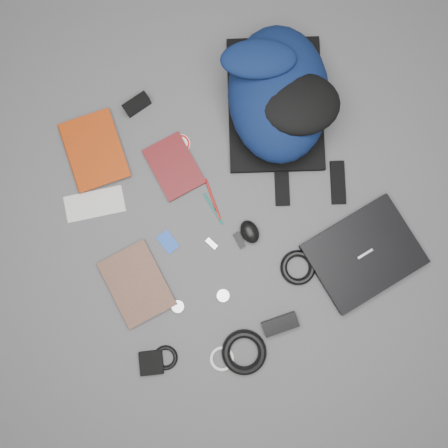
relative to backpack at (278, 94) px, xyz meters
name	(u,v)px	position (x,y,z in m)	size (l,w,h in m)	color
ground	(224,224)	(-0.35, -0.34, -0.11)	(4.00, 4.00, 0.00)	#4F4F51
backpack	(278,94)	(0.00, 0.00, 0.00)	(0.38, 0.55, 0.23)	black
laptop	(364,254)	(0.07, -0.63, -0.10)	(0.37, 0.29, 0.04)	black
textbook_red	(68,160)	(-0.78, 0.11, -0.10)	(0.20, 0.27, 0.03)	#8D2908
comic_book	(113,297)	(-0.82, -0.42, -0.10)	(0.19, 0.27, 0.02)	#B9620D
envelope	(95,204)	(-0.76, -0.08, -0.11)	(0.22, 0.10, 0.00)	silver
dvd_case	(174,167)	(-0.44, -0.07, -0.11)	(0.15, 0.22, 0.02)	#4B0E10
compact_camera	(137,104)	(-0.47, 0.20, -0.09)	(0.10, 0.04, 0.06)	black
sticker_disc	(180,144)	(-0.38, 0.00, -0.11)	(0.07, 0.07, 0.00)	white
pen_teal	(213,209)	(-0.36, -0.27, -0.11)	(0.01, 0.01, 0.13)	#0B6656
pen_red	(213,199)	(-0.35, -0.24, -0.11)	(0.01, 0.01, 0.16)	#A2110C
id_badge	(168,242)	(-0.57, -0.32, -0.11)	(0.05, 0.08, 0.00)	#1640A6
usb_black	(239,240)	(-0.32, -0.41, -0.11)	(0.02, 0.06, 0.01)	black
usb_silver	(212,243)	(-0.42, -0.38, -0.11)	(0.02, 0.05, 0.01)	#ACACAE
key_fob	(240,237)	(-0.32, -0.40, -0.11)	(0.02, 0.04, 0.01)	black
mouse	(250,232)	(-0.28, -0.40, -0.09)	(0.06, 0.09, 0.05)	black
headphone_left	(178,306)	(-0.62, -0.54, -0.11)	(0.05, 0.05, 0.01)	#ACACAE
headphone_right	(223,296)	(-0.46, -0.57, -0.11)	(0.05, 0.05, 0.01)	silver
cable_coil	(298,268)	(-0.17, -0.59, -0.10)	(0.13, 0.13, 0.02)	black
power_brick	(280,324)	(-0.31, -0.75, -0.10)	(0.13, 0.05, 0.03)	black
power_cord_coil	(244,352)	(-0.46, -0.78, -0.10)	(0.16, 0.16, 0.03)	black
pouch	(151,363)	(-0.78, -0.69, -0.10)	(0.08, 0.08, 0.02)	black
earbud_coil	(166,358)	(-0.73, -0.69, -0.11)	(0.09, 0.09, 0.02)	black
white_cable_coil	(222,359)	(-0.55, -0.78, -0.11)	(0.09, 0.09, 0.01)	white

